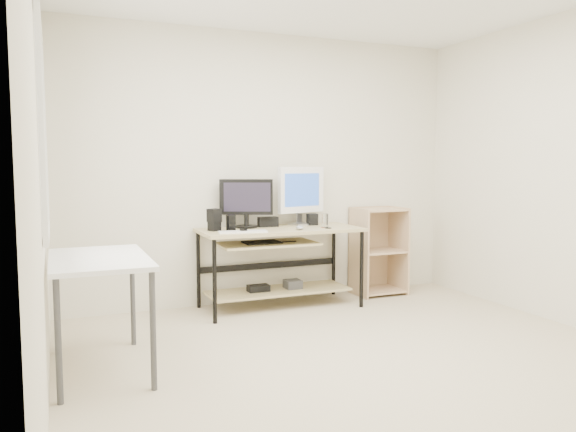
{
  "coord_description": "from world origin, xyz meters",
  "views": [
    {
      "loc": [
        -1.93,
        -3.16,
        1.34
      ],
      "look_at": [
        -0.07,
        1.3,
        0.9
      ],
      "focal_mm": 35.0,
      "sensor_mm": 36.0,
      "label": 1
    }
  ],
  "objects_px": {
    "side_table": "(99,269)",
    "audio_controller": "(231,223)",
    "desk": "(277,251)",
    "black_monitor": "(246,200)",
    "white_imac": "(301,191)",
    "shelf_unit": "(377,250)"
  },
  "relations": [
    {
      "from": "side_table",
      "to": "audio_controller",
      "type": "xyz_separation_m",
      "value": [
        1.19,
        1.01,
        0.15
      ]
    },
    {
      "from": "side_table",
      "to": "shelf_unit",
      "type": "xyz_separation_m",
      "value": [
        2.83,
        1.22,
        -0.22
      ]
    },
    {
      "from": "audio_controller",
      "to": "white_imac",
      "type": "bearing_deg",
      "value": 0.03
    },
    {
      "from": "side_table",
      "to": "shelf_unit",
      "type": "distance_m",
      "value": 3.09
    },
    {
      "from": "desk",
      "to": "side_table",
      "type": "relative_size",
      "value": 1.5
    },
    {
      "from": "shelf_unit",
      "to": "white_imac",
      "type": "bearing_deg",
      "value": 178.13
    },
    {
      "from": "black_monitor",
      "to": "audio_controller",
      "type": "distance_m",
      "value": 0.36
    },
    {
      "from": "side_table",
      "to": "audio_controller",
      "type": "distance_m",
      "value": 1.56
    },
    {
      "from": "side_table",
      "to": "white_imac",
      "type": "height_order",
      "value": "white_imac"
    },
    {
      "from": "white_imac",
      "to": "black_monitor",
      "type": "bearing_deg",
      "value": 168.3
    },
    {
      "from": "side_table",
      "to": "white_imac",
      "type": "xyz_separation_m",
      "value": [
        1.98,
        1.25,
        0.41
      ]
    },
    {
      "from": "desk",
      "to": "white_imac",
      "type": "relative_size",
      "value": 2.63
    },
    {
      "from": "side_table",
      "to": "white_imac",
      "type": "relative_size",
      "value": 1.76
    },
    {
      "from": "desk",
      "to": "audio_controller",
      "type": "height_order",
      "value": "audio_controller"
    },
    {
      "from": "desk",
      "to": "audio_controller",
      "type": "relative_size",
      "value": 10.26
    },
    {
      "from": "desk",
      "to": "black_monitor",
      "type": "height_order",
      "value": "black_monitor"
    },
    {
      "from": "audio_controller",
      "to": "shelf_unit",
      "type": "bearing_deg",
      "value": -9.58
    },
    {
      "from": "black_monitor",
      "to": "white_imac",
      "type": "height_order",
      "value": "white_imac"
    },
    {
      "from": "desk",
      "to": "shelf_unit",
      "type": "xyz_separation_m",
      "value": [
        1.18,
        0.16,
        -0.09
      ]
    },
    {
      "from": "black_monitor",
      "to": "audio_controller",
      "type": "relative_size",
      "value": 3.25
    },
    {
      "from": "black_monitor",
      "to": "audio_controller",
      "type": "height_order",
      "value": "black_monitor"
    },
    {
      "from": "shelf_unit",
      "to": "white_imac",
      "type": "xyz_separation_m",
      "value": [
        -0.85,
        0.03,
        0.63
      ]
    }
  ]
}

